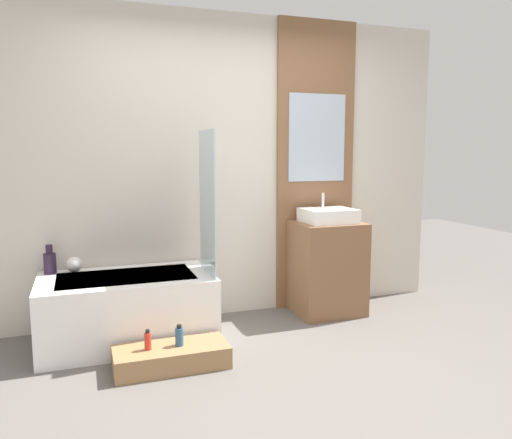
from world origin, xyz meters
TOP-DOWN VIEW (x-y plane):
  - ground_plane at (0.00, 0.00)m, footprint 12.00×12.00m
  - wall_tiled_back at (0.00, 1.58)m, footprint 4.20×0.06m
  - wall_wood_accent at (0.89, 1.53)m, footprint 0.76×0.04m
  - bathtub at (-0.86, 1.16)m, footprint 1.27×0.75m
  - glass_shower_screen at (-0.26, 1.04)m, footprint 0.01×0.47m
  - wooden_step_bench at (-0.63, 0.58)m, footprint 0.76×0.33m
  - vanity_cabinet at (0.89, 1.26)m, footprint 0.58×0.49m
  - sink at (0.89, 1.27)m, footprint 0.44×0.38m
  - vase_tall_dark at (-1.40, 1.43)m, footprint 0.09×0.09m
  - vase_round_light at (-1.23, 1.42)m, footprint 0.12×0.12m
  - bottle_soap_primary at (-0.78, 0.58)m, footprint 0.05×0.05m
  - bottle_soap_secondary at (-0.57, 0.58)m, footprint 0.06×0.06m

SIDE VIEW (x-z plane):
  - ground_plane at x=0.00m, z-range 0.00..0.00m
  - wooden_step_bench at x=-0.63m, z-range 0.00..0.15m
  - bottle_soap_primary at x=-0.78m, z-range 0.14..0.28m
  - bottle_soap_secondary at x=-0.57m, z-range 0.14..0.29m
  - bathtub at x=-0.86m, z-range 0.00..0.52m
  - vanity_cabinet at x=0.89m, z-range 0.00..0.82m
  - vase_round_light at x=-1.23m, z-range 0.51..0.63m
  - vase_tall_dark at x=-1.40m, z-range 0.49..0.72m
  - sink at x=0.89m, z-range 0.76..1.01m
  - glass_shower_screen at x=-0.26m, z-range 0.51..1.60m
  - wall_tiled_back at x=0.00m, z-range 0.00..2.60m
  - wall_wood_accent at x=0.89m, z-range 0.02..2.62m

